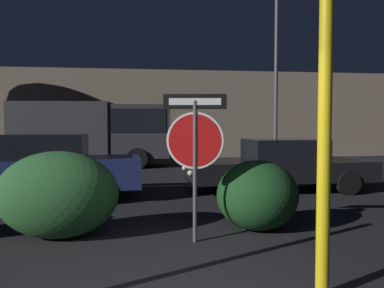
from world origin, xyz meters
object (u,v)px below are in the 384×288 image
Objects in this scene: hedge_bush_3 at (258,195)px; passing_car_3 at (280,165)px; street_lamp at (276,36)px; stop_sign at (195,139)px; yellow_pole_right at (324,148)px; passing_car_2 at (39,168)px; delivery_truck at (98,130)px; hedge_bush_2 at (58,195)px.

passing_car_3 reaches higher than hedge_bush_3.
stop_sign is at bearing -115.30° from street_lamp.
yellow_pole_right is (1.03, -1.92, -0.03)m from stop_sign.
passing_car_2 is at bearing 127.52° from yellow_pole_right.
delivery_truck is (-2.75, 10.95, 0.04)m from stop_sign.
street_lamp is at bearing 72.49° from yellow_pole_right.
delivery_truck is at bearing 37.44° from passing_car_3.
yellow_pole_right is at bearing 162.20° from passing_car_3.
street_lamp is at bearing 72.38° from stop_sign.
passing_car_3 is 0.61× the size of street_lamp.
hedge_bush_2 is 0.23× the size of street_lamp.
stop_sign is 0.27× the size of street_lamp.
passing_car_2 is 0.73× the size of delivery_truck.
yellow_pole_right is 0.37× the size of street_lamp.
passing_car_3 is (2.79, 4.09, -0.84)m from stop_sign.
hedge_bush_2 reaches higher than hedge_bush_3.
hedge_bush_2 is 0.38× the size of passing_car_2.
yellow_pole_right is 2.21× the size of hedge_bush_3.
passing_car_2 is 11.70m from street_lamp.
yellow_pole_right is 13.61m from street_lamp.
yellow_pole_right is at bearing -37.37° from hedge_bush_2.
delivery_truck is 8.71m from street_lamp.
street_lamp is (4.93, 10.43, 4.12)m from stop_sign.
hedge_bush_2 is at bearing 142.63° from yellow_pole_right.
hedge_bush_3 is at bearing -128.89° from passing_car_2.
stop_sign is 11.29m from delivery_truck.
delivery_truck is (-3.85, 10.45, 0.98)m from hedge_bush_3.
hedge_bush_2 is at bearing 8.18° from delivery_truck.
passing_car_2 reaches higher than hedge_bush_3.
passing_car_2 is at bearing 139.41° from stop_sign.
passing_car_3 is (5.97, 0.52, -0.07)m from passing_car_2.
passing_car_3 reaches higher than hedge_bush_2.
street_lamp is at bearing 68.92° from hedge_bush_3.
stop_sign is 0.33× the size of delivery_truck.
yellow_pole_right is at bearing -107.51° from street_lamp.
stop_sign is 2.18m from yellow_pole_right.
delivery_truck reaches higher than passing_car_3.
passing_car_2 is at bearing 109.87° from hedge_bush_2.
street_lamp is at bearing -20.09° from passing_car_3.
delivery_truck is 0.82× the size of street_lamp.
hedge_bush_2 is 10.58m from delivery_truck.
street_lamp reaches higher than delivery_truck.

